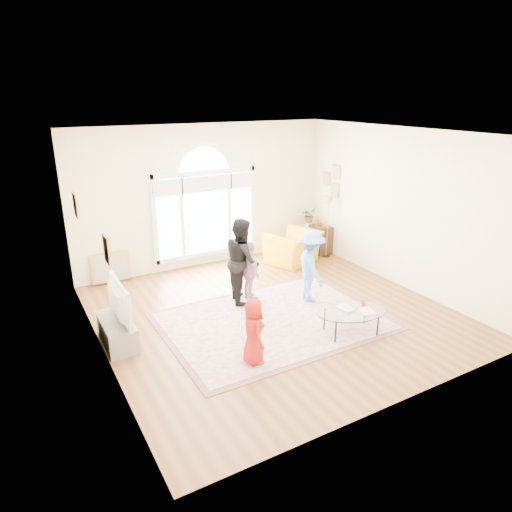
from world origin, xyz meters
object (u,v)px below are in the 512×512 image
coffee_table (352,312)px  armchair (293,247)px  tv_console (117,332)px  area_rug (273,321)px  television (114,302)px

coffee_table → armchair: size_ratio=1.17×
armchair → tv_console: bearing=-0.6°
area_rug → armchair: size_ratio=3.15×
tv_console → television: bearing=0.0°
television → coffee_table: (3.47, -1.58, -0.34)m
television → coffee_table: bearing=-24.5°
coffee_table → armchair: (1.07, 3.31, -0.03)m
area_rug → tv_console: bearing=167.0°
television → coffee_table: 3.83m
tv_console → coffee_table: size_ratio=0.75×
area_rug → coffee_table: size_ratio=2.69×
tv_console → coffee_table: 3.83m
area_rug → coffee_table: (0.91, -0.99, 0.39)m
television → tv_console: bearing=-180.0°
area_rug → tv_console: size_ratio=3.60×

